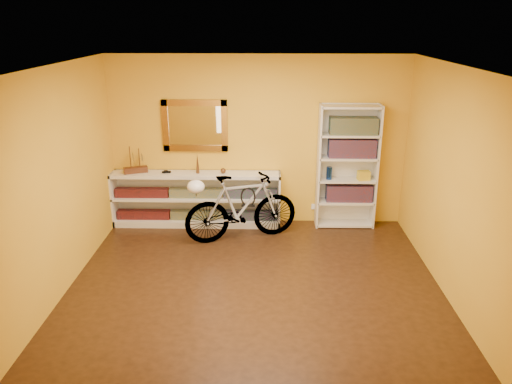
{
  "coord_description": "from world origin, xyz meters",
  "views": [
    {
      "loc": [
        0.13,
        -5.23,
        3.08
      ],
      "look_at": [
        0.0,
        0.7,
        0.95
      ],
      "focal_mm": 34.09,
      "sensor_mm": 36.0,
      "label": 1
    }
  ],
  "objects_px": {
    "bicycle": "(241,207)",
    "helmet": "(196,187)",
    "bookcase": "(347,167)",
    "console_unit": "(197,199)"
  },
  "relations": [
    {
      "from": "console_unit",
      "to": "bookcase",
      "type": "distance_m",
      "value": 2.37
    },
    {
      "from": "bookcase",
      "to": "console_unit",
      "type": "bearing_deg",
      "value": -179.38
    },
    {
      "from": "console_unit",
      "to": "bicycle",
      "type": "bearing_deg",
      "value": -35.7
    },
    {
      "from": "console_unit",
      "to": "helmet",
      "type": "xyz_separation_m",
      "value": [
        0.11,
        -0.72,
        0.46
      ]
    },
    {
      "from": "bicycle",
      "to": "helmet",
      "type": "height_order",
      "value": "bicycle"
    },
    {
      "from": "console_unit",
      "to": "bicycle",
      "type": "xyz_separation_m",
      "value": [
        0.73,
        -0.52,
        0.08
      ]
    },
    {
      "from": "bicycle",
      "to": "helmet",
      "type": "xyz_separation_m",
      "value": [
        -0.62,
        -0.2,
        0.38
      ]
    },
    {
      "from": "bookcase",
      "to": "bicycle",
      "type": "relative_size",
      "value": 1.12
    },
    {
      "from": "bookcase",
      "to": "bicycle",
      "type": "xyz_separation_m",
      "value": [
        -1.58,
        -0.55,
        -0.45
      ]
    },
    {
      "from": "console_unit",
      "to": "helmet",
      "type": "relative_size",
      "value": 10.54
    }
  ]
}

